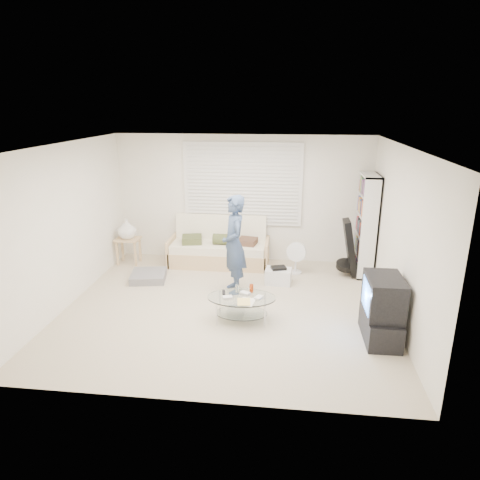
# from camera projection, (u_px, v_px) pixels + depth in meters

# --- Properties ---
(ground) EXTENTS (5.00, 5.00, 0.00)m
(ground) POSITION_uv_depth(u_px,v_px,m) (227.00, 307.00, 6.72)
(ground) COLOR #B9A990
(ground) RESTS_ON ground
(room_shell) EXTENTS (5.02, 4.52, 2.51)m
(room_shell) POSITION_uv_depth(u_px,v_px,m) (230.00, 199.00, 6.68)
(room_shell) COLOR white
(room_shell) RESTS_ON ground
(window_blinds) EXTENTS (2.32, 0.08, 1.62)m
(window_blinds) POSITION_uv_depth(u_px,v_px,m) (242.00, 184.00, 8.33)
(window_blinds) COLOR silver
(window_blinds) RESTS_ON ground
(futon_sofa) EXTENTS (1.95, 0.79, 0.95)m
(futon_sofa) POSITION_uv_depth(u_px,v_px,m) (219.00, 249.00, 8.44)
(futon_sofa) COLOR tan
(futon_sofa) RESTS_ON ground
(grey_floor_pillow) EXTENTS (0.70, 0.70, 0.14)m
(grey_floor_pillow) POSITION_uv_depth(u_px,v_px,m) (149.00, 276.00, 7.75)
(grey_floor_pillow) COLOR slate
(grey_floor_pillow) RESTS_ON ground
(side_table) EXTENTS (0.46, 0.37, 0.91)m
(side_table) POSITION_uv_depth(u_px,v_px,m) (127.00, 231.00, 8.37)
(side_table) COLOR tan
(side_table) RESTS_ON ground
(bookshelf) EXTENTS (0.29, 0.79, 1.87)m
(bookshelf) POSITION_uv_depth(u_px,v_px,m) (366.00, 225.00, 7.81)
(bookshelf) COLOR white
(bookshelf) RESTS_ON ground
(guitar_case) EXTENTS (0.39, 0.39, 1.05)m
(guitar_case) POSITION_uv_depth(u_px,v_px,m) (349.00, 252.00, 7.82)
(guitar_case) COLOR black
(guitar_case) RESTS_ON ground
(floor_fan) EXTENTS (0.38, 0.25, 0.61)m
(floor_fan) POSITION_uv_depth(u_px,v_px,m) (296.00, 255.00, 7.97)
(floor_fan) COLOR white
(floor_fan) RESTS_ON ground
(storage_bin) EXTENTS (0.48, 0.36, 0.31)m
(storage_bin) POSITION_uv_depth(u_px,v_px,m) (278.00, 276.00, 7.58)
(storage_bin) COLOR white
(storage_bin) RESTS_ON ground
(tv_unit) EXTENTS (0.47, 0.83, 0.90)m
(tv_unit) POSITION_uv_depth(u_px,v_px,m) (382.00, 310.00, 5.70)
(tv_unit) COLOR black
(tv_unit) RESTS_ON ground
(coffee_table) EXTENTS (1.02, 0.68, 0.49)m
(coffee_table) POSITION_uv_depth(u_px,v_px,m) (242.00, 301.00, 6.24)
(coffee_table) COLOR silver
(coffee_table) RESTS_ON ground
(standing_person) EXTENTS (0.58, 0.71, 1.67)m
(standing_person) POSITION_uv_depth(u_px,v_px,m) (234.00, 245.00, 7.04)
(standing_person) COLOR #324C66
(standing_person) RESTS_ON ground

